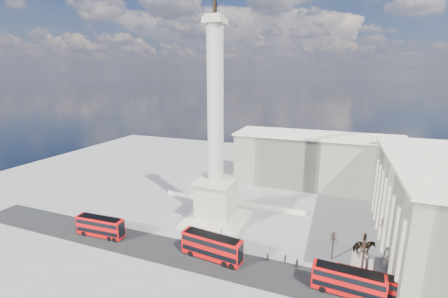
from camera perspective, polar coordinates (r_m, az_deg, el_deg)
ground at (r=70.57m, az=-3.11°, el=-15.35°), size 180.00×180.00×0.00m
asphalt_road at (r=61.03m, az=-2.63°, el=-20.41°), size 120.00×9.00×0.01m
nelsons_column at (r=69.67m, az=-1.57°, el=-4.14°), size 14.00×14.00×49.85m
balustrade_wall at (r=83.66m, az=1.43°, el=-10.08°), size 40.00×0.60×1.10m
building_east at (r=73.32m, az=35.32°, el=-8.80°), size 19.00×46.00×18.60m
building_northeast at (r=99.78m, az=17.11°, el=-2.02°), size 51.00×17.00×16.60m
red_bus_a at (r=72.63m, az=-22.44°, el=-13.46°), size 11.11×3.09×4.46m
red_bus_b at (r=60.09m, az=-2.28°, el=-18.08°), size 12.36×4.10×4.92m
red_bus_c at (r=55.78m, az=22.58°, el=-22.31°), size 11.10×3.18×4.45m
red_bus_d at (r=56.97m, az=25.69°, el=-22.11°), size 9.93×2.73×3.99m
victorian_lamp at (r=62.29m, az=-0.53°, el=-16.00°), size 0.49×0.49×5.71m
equestrian_statue at (r=60.04m, az=24.78°, el=-19.02°), size 4.11×3.08×8.53m
bare_tree_near at (r=56.07m, az=25.16°, el=-16.76°), size 2.02×2.02×8.85m
bare_tree_mid at (r=62.33m, az=20.15°, el=-15.39°), size 1.60×1.60×6.07m
bare_tree_far at (r=71.22m, az=28.14°, el=-12.19°), size 1.58×1.58×6.45m
pedestrian_walking at (r=60.72m, az=8.31°, el=-19.82°), size 0.71×0.63×1.63m
pedestrian_standing at (r=60.22m, az=13.69°, el=-20.39°), size 0.86×0.70×1.67m
pedestrian_crossing at (r=60.86m, az=11.58°, el=-19.82°), size 0.70×1.10×1.75m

